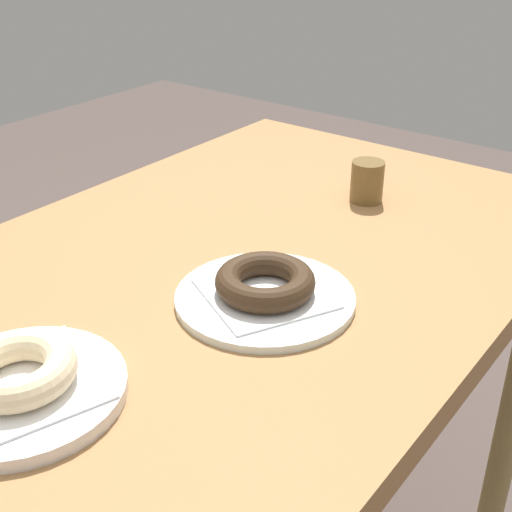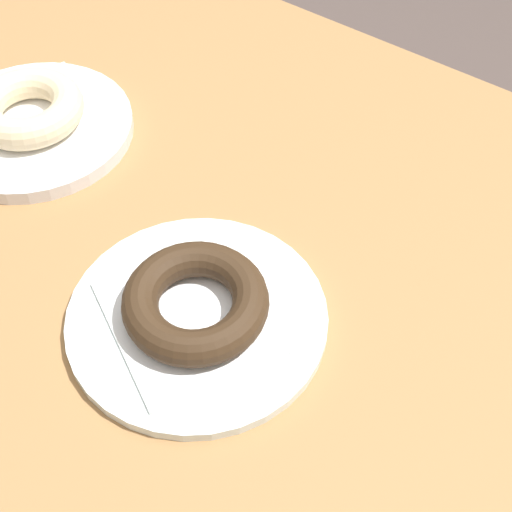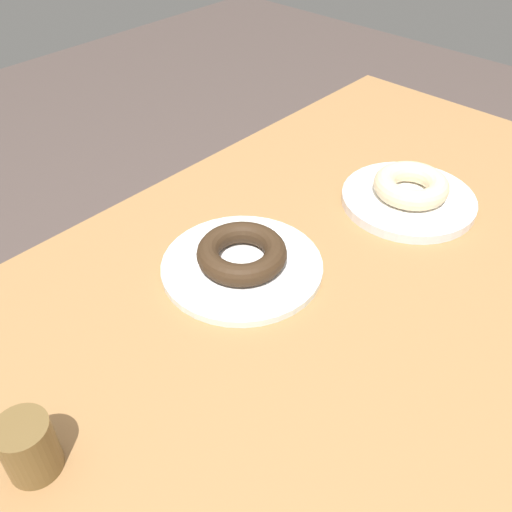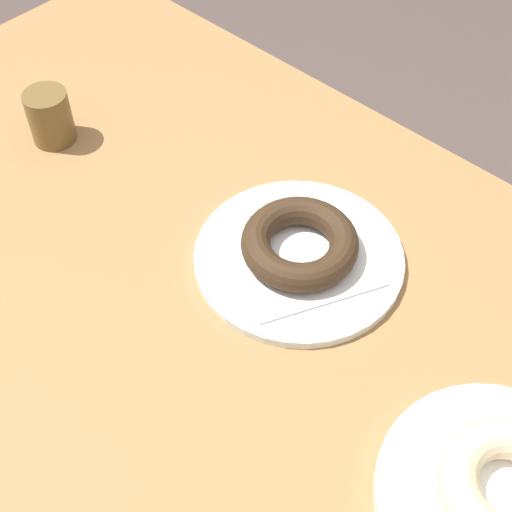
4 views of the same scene
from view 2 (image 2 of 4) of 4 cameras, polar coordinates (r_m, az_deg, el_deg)
name	(u,v)px [view 2 (image 2 of 4)]	position (r m, az deg, el deg)	size (l,w,h in m)	color
table	(235,288)	(0.77, -1.64, -2.42)	(1.29, 0.71, 0.78)	#9F7142
plate_sugar_ring	(33,128)	(0.83, -16.60, 9.30)	(0.21, 0.21, 0.02)	white
napkin_sugar_ring	(31,122)	(0.83, -16.74, 9.77)	(0.15, 0.15, 0.00)	white
donut_sugar_ring	(27,108)	(0.82, -17.03, 10.73)	(0.12, 0.12, 0.03)	beige
plate_chocolate_ring	(197,318)	(0.64, -4.50, -4.74)	(0.22, 0.22, 0.01)	white
napkin_chocolate_ring	(197,314)	(0.63, -4.53, -4.40)	(0.14, 0.14, 0.00)	white
donut_chocolate_ring	(195,302)	(0.62, -4.63, -3.49)	(0.12, 0.12, 0.03)	#372516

